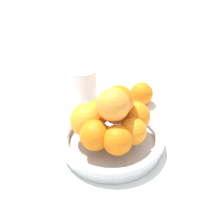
{
  "coord_description": "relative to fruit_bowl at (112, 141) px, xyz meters",
  "views": [
    {
      "loc": [
        0.18,
        -0.55,
        0.53
      ],
      "look_at": [
        0.0,
        0.0,
        0.11
      ],
      "focal_mm": 50.0,
      "sensor_mm": 36.0,
      "label": 1
    }
  ],
  "objects": [
    {
      "name": "drinking_glass",
      "position": [
        -0.14,
        0.16,
        0.04
      ],
      "size": [
        0.08,
        0.08,
        0.12
      ],
      "primitive_type": "cylinder",
      "color": "white",
      "rests_on": "ground_plane"
    },
    {
      "name": "ground_plane",
      "position": [
        0.0,
        0.0,
        -0.02
      ],
      "size": [
        4.0,
        4.0,
        0.0
      ],
      "primitive_type": "plane",
      "color": "silver"
    },
    {
      "name": "fruit_bowl",
      "position": [
        0.0,
        0.0,
        0.0
      ],
      "size": [
        0.25,
        0.25,
        0.04
      ],
      "color": "silver",
      "rests_on": "ground_plane"
    },
    {
      "name": "stray_orange",
      "position": [
        0.02,
        0.21,
        0.01
      ],
      "size": [
        0.07,
        0.07,
        0.07
      ],
      "primitive_type": "sphere",
      "color": "orange",
      "rests_on": "ground_plane"
    },
    {
      "name": "orange_pile",
      "position": [
        -0.0,
        0.0,
        0.07
      ],
      "size": [
        0.18,
        0.18,
        0.13
      ],
      "color": "orange",
      "rests_on": "fruit_bowl"
    }
  ]
}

